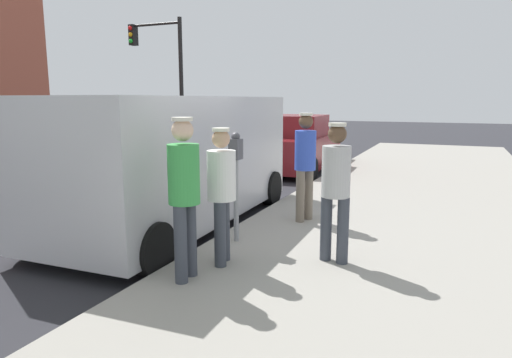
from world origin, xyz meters
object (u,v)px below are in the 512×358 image
(traffic_light_corner, at_px, (162,63))
(pedestrian_in_blue, at_px, (305,160))
(pedestrian_in_gray, at_px, (336,184))
(parked_sedan_ahead, at_px, (297,145))
(parked_van, at_px, (175,158))
(pedestrian_in_white, at_px, (222,188))
(pedestrian_in_green, at_px, (184,188))
(parking_meter_near, at_px, (236,168))

(traffic_light_corner, bearing_deg, pedestrian_in_blue, -44.70)
(pedestrian_in_gray, relative_size, parked_sedan_ahead, 0.38)
(pedestrian_in_gray, distance_m, pedestrian_in_blue, 1.93)
(pedestrian_in_blue, distance_m, parked_van, 2.14)
(pedestrian_in_blue, relative_size, pedestrian_in_white, 1.07)
(pedestrian_in_blue, xyz_separation_m, pedestrian_in_green, (-0.45, -2.88, 0.02))
(parked_sedan_ahead, bearing_deg, parking_meter_near, -77.93)
(parking_meter_near, relative_size, parked_sedan_ahead, 0.34)
(pedestrian_in_blue, bearing_deg, parked_van, -162.89)
(pedestrian_in_blue, relative_size, parked_sedan_ahead, 0.39)
(parking_meter_near, xyz_separation_m, parked_sedan_ahead, (-1.58, 7.37, -0.43))
(traffic_light_corner, bearing_deg, pedestrian_in_green, -54.45)
(pedestrian_in_gray, height_order, parked_sedan_ahead, pedestrian_in_gray)
(pedestrian_in_white, bearing_deg, traffic_light_corner, 127.49)
(pedestrian_in_white, relative_size, parked_sedan_ahead, 0.36)
(traffic_light_corner, bearing_deg, pedestrian_in_white, -52.51)
(pedestrian_in_blue, bearing_deg, pedestrian_in_white, -97.79)
(pedestrian_in_gray, xyz_separation_m, pedestrian_in_white, (-1.22, -0.59, -0.04))
(pedestrian_in_white, distance_m, parked_van, 2.39)
(parked_sedan_ahead, relative_size, traffic_light_corner, 0.86)
(pedestrian_in_green, distance_m, parked_sedan_ahead, 9.00)
(pedestrian_in_white, xyz_separation_m, pedestrian_in_green, (-0.13, -0.60, 0.09))
(traffic_light_corner, bearing_deg, parked_van, -54.39)
(pedestrian_in_gray, relative_size, traffic_light_corner, 0.32)
(pedestrian_in_gray, height_order, pedestrian_in_blue, pedestrian_in_blue)
(pedestrian_in_gray, bearing_deg, parked_sedan_ahead, 111.61)
(parking_meter_near, height_order, traffic_light_corner, traffic_light_corner)
(parked_van, xyz_separation_m, traffic_light_corner, (-6.51, 9.09, 2.36))
(parked_van, relative_size, parked_sedan_ahead, 1.17)
(pedestrian_in_green, bearing_deg, traffic_light_corner, 125.55)
(traffic_light_corner, bearing_deg, pedestrian_in_gray, -47.03)
(parked_sedan_ahead, bearing_deg, pedestrian_in_gray, -68.39)
(traffic_light_corner, bearing_deg, parked_sedan_ahead, -21.36)
(pedestrian_in_white, relative_size, traffic_light_corner, 0.31)
(parking_meter_near, xyz_separation_m, pedestrian_in_green, (0.09, -1.46, -0.01))
(parked_sedan_ahead, bearing_deg, pedestrian_in_white, -77.62)
(parking_meter_near, bearing_deg, pedestrian_in_white, -75.01)
(pedestrian_in_white, distance_m, traffic_light_corner, 13.76)
(pedestrian_in_blue, relative_size, pedestrian_in_green, 0.98)
(parking_meter_near, xyz_separation_m, traffic_light_corner, (-8.01, 9.89, 2.34))
(pedestrian_in_gray, distance_m, parked_sedan_ahead, 8.23)
(pedestrian_in_green, height_order, parked_van, parked_van)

